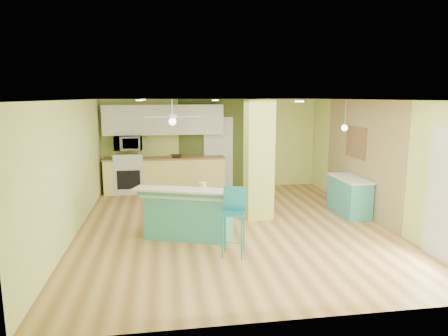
{
  "coord_description": "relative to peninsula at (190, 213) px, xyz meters",
  "views": [
    {
      "loc": [
        -1.33,
        -7.59,
        2.56
      ],
      "look_at": [
        -0.11,
        0.4,
        1.11
      ],
      "focal_mm": 32.0,
      "sensor_mm": 36.0,
      "label": 1
    }
  ],
  "objects": [
    {
      "name": "microwave",
      "position": [
        -1.37,
        3.67,
        0.9
      ],
      "size": [
        0.7,
        0.48,
        0.39
      ],
      "primitive_type": "imported",
      "color": "silver",
      "rests_on": "wall_back"
    },
    {
      "name": "interior_door",
      "position": [
        1.08,
        3.93,
        0.55
      ],
      "size": [
        0.82,
        0.05,
        2.0
      ],
      "primitive_type": "cube",
      "color": "silver",
      "rests_on": "floor"
    },
    {
      "name": "wall_right",
      "position": [
        3.88,
        0.47,
        0.8
      ],
      "size": [
        0.01,
        7.0,
        2.5
      ],
      "primitive_type": "cube",
      "color": "#CDDD76",
      "rests_on": "floor"
    },
    {
      "name": "wall_decor",
      "position": [
        3.84,
        1.27,
        1.1
      ],
      "size": [
        0.03,
        0.9,
        0.7
      ],
      "primitive_type": "cube",
      "color": "brown",
      "rests_on": "wood_panel"
    },
    {
      "name": "column",
      "position": [
        1.53,
        0.97,
        0.8
      ],
      "size": [
        0.55,
        0.55,
        2.5
      ],
      "primitive_type": "cube",
      "color": "#B4C35A",
      "rests_on": "floor"
    },
    {
      "name": "bar_stool",
      "position": [
        0.65,
        -0.97,
        0.3
      ],
      "size": [
        0.46,
        0.46,
        1.12
      ],
      "rotation": [
        0.0,
        0.0,
        -0.31
      ],
      "color": "teal",
      "rests_on": "floor"
    },
    {
      "name": "wood_panel",
      "position": [
        3.87,
        1.07,
        0.8
      ],
      "size": [
        0.02,
        3.4,
        2.5
      ],
      "primitive_type": "cube",
      "color": "#8E7B51",
      "rests_on": "floor"
    },
    {
      "name": "ceiling",
      "position": [
        0.88,
        0.47,
        2.06
      ],
      "size": [
        6.0,
        7.0,
        0.01
      ],
      "primitive_type": "cube",
      "color": "white",
      "rests_on": "wall_back"
    },
    {
      "name": "peninsula",
      "position": [
        0.0,
        0.0,
        0.0
      ],
      "size": [
        1.93,
        1.48,
        0.97
      ],
      "rotation": [
        0.0,
        0.0,
        -0.34
      ],
      "color": "teal",
      "rests_on": "floor"
    },
    {
      "name": "pendant_lamp",
      "position": [
        3.53,
        1.22,
        1.44
      ],
      "size": [
        0.14,
        0.14,
        0.69
      ],
      "color": "white",
      "rests_on": "ceiling"
    },
    {
      "name": "wall_left",
      "position": [
        -2.13,
        0.47,
        0.8
      ],
      "size": [
        0.01,
        7.0,
        2.5
      ],
      "primitive_type": "cube",
      "color": "#CDDD76",
      "rests_on": "floor"
    },
    {
      "name": "stove",
      "position": [
        -1.37,
        3.66,
        0.01
      ],
      "size": [
        0.76,
        0.66,
        1.08
      ],
      "color": "silver",
      "rests_on": "floor"
    },
    {
      "name": "side_counter",
      "position": [
        3.58,
        0.93,
        -0.04
      ],
      "size": [
        0.53,
        1.26,
        0.81
      ],
      "color": "teal",
      "rests_on": "floor"
    },
    {
      "name": "ceiling_fan",
      "position": [
        -0.22,
        2.47,
        1.63
      ],
      "size": [
        1.41,
        1.41,
        0.61
      ],
      "color": "white",
      "rests_on": "ceiling"
    },
    {
      "name": "kitchen_run",
      "position": [
        -0.42,
        3.67,
        0.02
      ],
      "size": [
        3.25,
        0.63,
        0.94
      ],
      "color": "#F0E77D",
      "rests_on": "floor"
    },
    {
      "name": "olive_accent",
      "position": [
        1.08,
        3.96,
        0.8
      ],
      "size": [
        2.2,
        0.02,
        2.5
      ],
      "primitive_type": "cube",
      "color": "#455321",
      "rests_on": "floor"
    },
    {
      "name": "wall_front",
      "position": [
        0.88,
        -3.03,
        0.8
      ],
      "size": [
        6.0,
        0.01,
        2.5
      ],
      "primitive_type": "cube",
      "color": "#CDDD76",
      "rests_on": "floor"
    },
    {
      "name": "wall_back",
      "position": [
        0.88,
        3.98,
        0.8
      ],
      "size": [
        6.0,
        0.01,
        2.5
      ],
      "primitive_type": "cube",
      "color": "#CDDD76",
      "rests_on": "floor"
    },
    {
      "name": "fruit_bowl",
      "position": [
        -0.11,
        3.59,
        0.53
      ],
      "size": [
        0.35,
        0.35,
        0.08
      ],
      "primitive_type": "imported",
      "rotation": [
        0.0,
        0.0,
        0.12
      ],
      "color": "#3A2518",
      "rests_on": "kitchen_run"
    },
    {
      "name": "floor",
      "position": [
        0.88,
        0.47,
        -0.45
      ],
      "size": [
        6.0,
        7.0,
        0.01
      ],
      "primitive_type": "cube",
      "color": "olive",
      "rests_on": "ground"
    },
    {
      "name": "upper_cabinets",
      "position": [
        -0.42,
        3.79,
        1.5
      ],
      "size": [
        3.2,
        0.34,
        0.8
      ],
      "primitive_type": "cube",
      "color": "white",
      "rests_on": "wall_back"
    },
    {
      "name": "canister",
      "position": [
        0.24,
        0.02,
        0.48
      ],
      "size": [
        0.13,
        0.13,
        0.17
      ],
      "primitive_type": "cylinder",
      "color": "yellow",
      "rests_on": "peninsula"
    }
  ]
}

